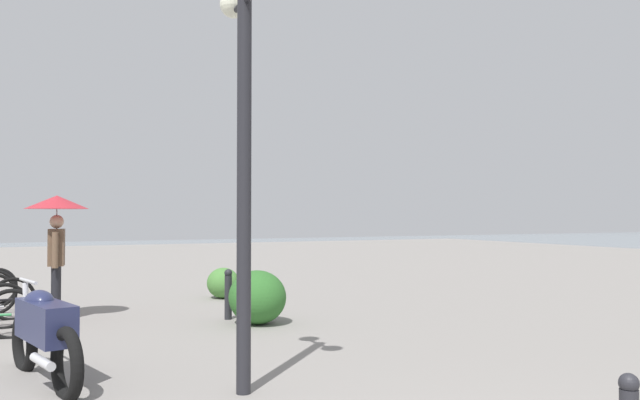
{
  "coord_description": "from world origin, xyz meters",
  "views": [
    {
      "loc": [
        -1.85,
        2.62,
        1.71
      ],
      "look_at": [
        8.97,
        -2.57,
        1.99
      ],
      "focal_mm": 35.95,
      "sensor_mm": 36.0,
      "label": 1
    }
  ],
  "objects_px": {
    "pedestrian": "(57,222)",
    "motorcycle": "(44,332)",
    "bollard_mid": "(228,293)",
    "lamppost": "(244,116)"
  },
  "relations": [
    {
      "from": "motorcycle",
      "to": "bollard_mid",
      "type": "bearing_deg",
      "value": -44.39
    },
    {
      "from": "bollard_mid",
      "to": "lamppost",
      "type": "bearing_deg",
      "value": 164.46
    },
    {
      "from": "pedestrian",
      "to": "bollard_mid",
      "type": "xyz_separation_m",
      "value": [
        -1.18,
        -2.55,
        -1.17
      ]
    },
    {
      "from": "motorcycle",
      "to": "pedestrian",
      "type": "height_order",
      "value": "pedestrian"
    },
    {
      "from": "bollard_mid",
      "to": "pedestrian",
      "type": "bearing_deg",
      "value": 65.19
    },
    {
      "from": "motorcycle",
      "to": "bollard_mid",
      "type": "height_order",
      "value": "motorcycle"
    },
    {
      "from": "lamppost",
      "to": "motorcycle",
      "type": "distance_m",
      "value": 3.05
    },
    {
      "from": "pedestrian",
      "to": "motorcycle",
      "type": "bearing_deg",
      "value": 175.26
    },
    {
      "from": "motorcycle",
      "to": "lamppost",
      "type": "bearing_deg",
      "value": -127.47
    },
    {
      "from": "motorcycle",
      "to": "bollard_mid",
      "type": "relative_size",
      "value": 2.6
    }
  ]
}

